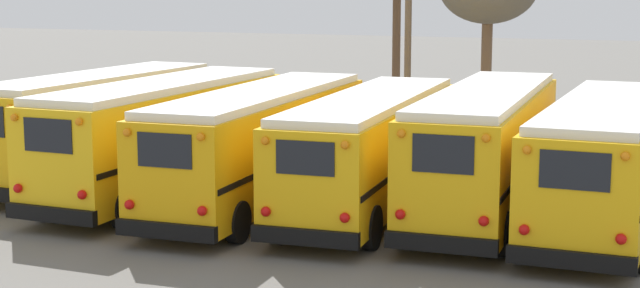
{
  "coord_description": "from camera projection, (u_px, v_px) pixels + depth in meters",
  "views": [
    {
      "loc": [
        9.33,
        -23.77,
        5.93
      ],
      "look_at": [
        0.0,
        0.44,
        1.61
      ],
      "focal_mm": 55.0,
      "sensor_mm": 36.0,
      "label": 1
    }
  ],
  "objects": [
    {
      "name": "school_bus_0",
      "position": [
        99.0,
        122.0,
        29.43
      ],
      "size": [
        2.92,
        9.75,
        3.2
      ],
      "color": "#EAAA0F",
      "rests_on": "ground"
    },
    {
      "name": "school_bus_3",
      "position": [
        371.0,
        147.0,
        25.7
      ],
      "size": [
        2.93,
        10.82,
        2.99
      ],
      "color": "#EAAA0F",
      "rests_on": "ground"
    },
    {
      "name": "school_bus_1",
      "position": [
        164.0,
        133.0,
        27.26
      ],
      "size": [
        2.82,
        10.24,
        3.2
      ],
      "color": "yellow",
      "rests_on": "ground"
    },
    {
      "name": "school_bus_5",
      "position": [
        604.0,
        158.0,
        23.91
      ],
      "size": [
        2.81,
        10.7,
        3.06
      ],
      "color": "#EAAA0F",
      "rests_on": "ground"
    },
    {
      "name": "school_bus_4",
      "position": [
        486.0,
        146.0,
        25.04
      ],
      "size": [
        2.73,
        10.62,
        3.22
      ],
      "color": "#EAAA0F",
      "rests_on": "ground"
    },
    {
      "name": "ground_plane",
      "position": [
        314.0,
        206.0,
        26.16
      ],
      "size": [
        160.0,
        160.0,
        0.0
      ],
      "primitive_type": "plane",
      "color": "#66635E"
    },
    {
      "name": "utility_pole",
      "position": [
        408.0,
        33.0,
        36.54
      ],
      "size": [
        1.8,
        0.26,
        7.63
      ],
      "color": "brown",
      "rests_on": "ground"
    },
    {
      "name": "school_bus_2",
      "position": [
        261.0,
        142.0,
        26.26
      ],
      "size": [
        2.74,
        10.89,
        3.08
      ],
      "color": "#E5A00C",
      "rests_on": "ground"
    },
    {
      "name": "fence_line",
      "position": [
        396.0,
        130.0,
        32.92
      ],
      "size": [
        22.77,
        0.06,
        1.42
      ],
      "color": "#939399",
      "rests_on": "ground"
    }
  ]
}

